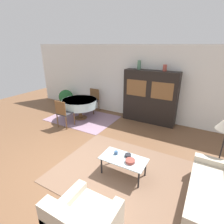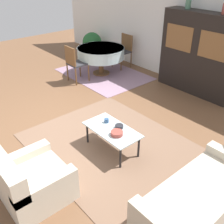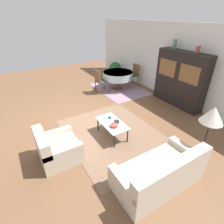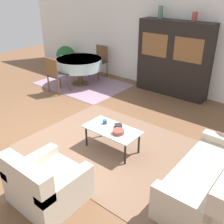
{
  "view_description": "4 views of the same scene",
  "coord_description": "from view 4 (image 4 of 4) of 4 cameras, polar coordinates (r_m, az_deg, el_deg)",
  "views": [
    {
      "loc": [
        2.42,
        -2.51,
        2.7
      ],
      "look_at": [
        0.2,
        1.4,
        0.95
      ],
      "focal_mm": 28.0,
      "sensor_mm": 36.0,
      "label": 1
    },
    {
      "loc": [
        3.82,
        -2.02,
        2.85
      ],
      "look_at": [
        1.1,
        0.32,
        0.75
      ],
      "focal_mm": 42.0,
      "sensor_mm": 36.0,
      "label": 2
    },
    {
      "loc": [
        4.39,
        -1.69,
        2.93
      ],
      "look_at": [
        1.1,
        0.32,
        0.75
      ],
      "focal_mm": 28.0,
      "sensor_mm": 36.0,
      "label": 3
    },
    {
      "loc": [
        3.56,
        -2.72,
        2.7
      ],
      "look_at": [
        1.1,
        0.32,
        0.75
      ],
      "focal_mm": 42.0,
      "sensor_mm": 36.0,
      "label": 4
    }
  ],
  "objects": [
    {
      "name": "display_cabinet",
      "position": [
        6.98,
        13.2,
        11.19
      ],
      "size": [
        1.89,
        0.44,
        1.87
      ],
      "color": "black",
      "rests_on": "ground_plane"
    },
    {
      "name": "dining_rug",
      "position": [
        7.77,
        -6.35,
        6.05
      ],
      "size": [
        2.49,
        1.77,
        0.01
      ],
      "color": "gray",
      "rests_on": "ground_plane"
    },
    {
      "name": "ground_plane",
      "position": [
        5.23,
        -11.65,
        -5.19
      ],
      "size": [
        14.0,
        14.0,
        0.0
      ],
      "primitive_type": "plane",
      "color": "brown"
    },
    {
      "name": "dining_table",
      "position": [
        7.62,
        -7.13,
        10.38
      ],
      "size": [
        1.3,
        1.3,
        0.75
      ],
      "color": "brown",
      "rests_on": "dining_rug"
    },
    {
      "name": "cup",
      "position": [
        4.67,
        -1.59,
        -2.17
      ],
      "size": [
        0.08,
        0.08,
        0.07
      ],
      "color": "#33517A",
      "rests_on": "coffee_table"
    },
    {
      "name": "potted_plant",
      "position": [
        9.22,
        -10.03,
        11.85
      ],
      "size": [
        0.63,
        0.63,
        0.78
      ],
      "color": "#93664C",
      "rests_on": "ground_plane"
    },
    {
      "name": "couch",
      "position": [
        3.91,
        21.27,
        -13.73
      ],
      "size": [
        0.85,
        1.74,
        0.8
      ],
      "rotation": [
        0.0,
        0.0,
        1.57
      ],
      "color": "beige",
      "rests_on": "ground_plane"
    },
    {
      "name": "area_rug",
      "position": [
        4.8,
        0.11,
        -7.64
      ],
      "size": [
        2.99,
        2.36,
        0.01
      ],
      "color": "brown",
      "rests_on": "ground_plane"
    },
    {
      "name": "coffee_table",
      "position": [
        4.54,
        -0.0,
        -4.18
      ],
      "size": [
        0.99,
        0.52,
        0.41
      ],
      "color": "black",
      "rests_on": "area_rug"
    },
    {
      "name": "bowl",
      "position": [
        4.38,
        1.38,
        -4.33
      ],
      "size": [
        0.2,
        0.2,
        0.07
      ],
      "color": "#9E4238",
      "rests_on": "coffee_table"
    },
    {
      "name": "vase_short",
      "position": [
        6.62,
        17.55,
        19.14
      ],
      "size": [
        0.12,
        0.12,
        0.21
      ],
      "color": "#9E4238",
      "rests_on": "display_cabinet"
    },
    {
      "name": "bowl_small",
      "position": [
        4.56,
        1.39,
        -3.05
      ],
      "size": [
        0.14,
        0.14,
        0.05
      ],
      "color": "#232328",
      "rests_on": "coffee_table"
    },
    {
      "name": "armchair",
      "position": [
        3.72,
        -14.19,
        -14.95
      ],
      "size": [
        0.88,
        0.85,
        0.78
      ],
      "color": "beige",
      "rests_on": "ground_plane"
    },
    {
      "name": "wall_back",
      "position": [
        7.4,
        9.95,
        15.62
      ],
      "size": [
        10.0,
        0.06,
        2.7
      ],
      "color": "white",
      "rests_on": "ground_plane"
    },
    {
      "name": "dining_chair_near",
      "position": [
        7.09,
        -12.15,
        8.28
      ],
      "size": [
        0.44,
        0.44,
        0.95
      ],
      "color": "brown",
      "rests_on": "dining_rug"
    },
    {
      "name": "vase_tall",
      "position": [
        7.0,
        10.51,
        20.59
      ],
      "size": [
        0.12,
        0.12,
        0.31
      ],
      "color": "#4C7A60",
      "rests_on": "display_cabinet"
    },
    {
      "name": "dining_chair_far",
      "position": [
        8.24,
        -2.72,
        11.37
      ],
      "size": [
        0.44,
        0.44,
        0.95
      ],
      "rotation": [
        0.0,
        0.0,
        3.14
      ],
      "color": "brown",
      "rests_on": "dining_rug"
    }
  ]
}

